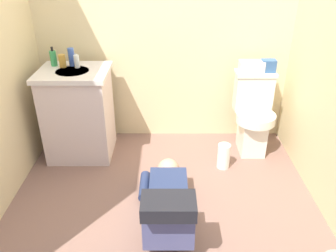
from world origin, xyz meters
The scene contains 13 objects.
ground_plane centered at (0.00, 0.00, -0.02)m, with size 2.85×3.18×0.04m, color #825F53.
wall_back centered at (0.00, 1.13, 1.20)m, with size 2.51×0.08×2.40m, color beige.
toilet centered at (0.83, 0.80, 0.37)m, with size 0.36×0.46×0.75m.
vanity_cabinet centered at (-0.77, 0.73, 0.42)m, with size 0.60×0.52×0.82m.
faucet centered at (-0.77, 0.87, 0.87)m, with size 0.02×0.02×0.10m, color silver.
person_plumber centered at (0.04, -0.21, 0.18)m, with size 0.39×1.06×0.52m.
tissue_box centered at (0.78, 0.89, 0.80)m, with size 0.22×0.11×0.10m, color silver.
toiletry_bag centered at (0.93, 0.89, 0.81)m, with size 0.12×0.09×0.11m, color #33598C.
soap_dispenser centered at (-0.96, 0.85, 0.89)m, with size 0.06×0.06×0.17m.
bottle_amber centered at (-0.87, 0.81, 0.88)m, with size 0.06×0.06×0.11m, color gold.
bottle_blue centered at (-0.80, 0.85, 0.90)m, with size 0.05×0.05×0.16m, color #3E5FBA.
bottle_white centered at (-0.75, 0.80, 0.87)m, with size 0.04×0.04×0.11m, color white.
paper_towel_roll centered at (0.53, 0.48, 0.11)m, with size 0.11×0.11×0.23m, color white.
Camera 1 is at (0.04, -2.03, 1.76)m, focal length 36.37 mm.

